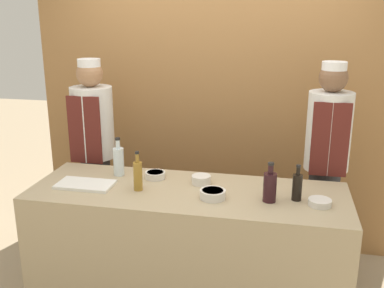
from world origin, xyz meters
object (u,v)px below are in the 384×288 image
at_px(sauce_bowl_purple, 155,175).
at_px(chef_left, 95,153).
at_px(sauce_bowl_green, 320,202).
at_px(bottle_wine, 270,186).
at_px(bottle_clear, 119,161).
at_px(chef_right, 326,166).
at_px(bottle_vinegar, 138,175).
at_px(bottle_soy, 297,186).
at_px(sauce_bowl_orange, 213,194).
at_px(cutting_board, 85,184).
at_px(sauce_bowl_white, 201,179).

relative_size(sauce_bowl_purple, chef_left, 0.08).
bearing_deg(sauce_bowl_green, bottle_wine, 179.55).
distance_m(bottle_clear, chef_right, 1.55).
relative_size(bottle_wine, bottle_vinegar, 0.95).
distance_m(bottle_soy, bottle_clear, 1.27).
xyz_separation_m(sauce_bowl_purple, bottle_clear, (-0.28, 0.01, 0.08)).
bearing_deg(bottle_clear, chef_right, 16.19).
relative_size(sauce_bowl_purple, chef_right, 0.08).
xyz_separation_m(sauce_bowl_green, bottle_soy, (-0.14, 0.06, 0.07)).
relative_size(sauce_bowl_orange, bottle_vinegar, 0.62).
bearing_deg(chef_right, bottle_wine, -119.76).
bearing_deg(bottle_vinegar, bottle_clear, 133.01).
distance_m(bottle_wine, chef_left, 1.62).
distance_m(sauce_bowl_green, bottle_soy, 0.17).
xyz_separation_m(sauce_bowl_orange, bottle_clear, (-0.74, 0.28, 0.08)).
bearing_deg(cutting_board, bottle_clear, 58.69).
xyz_separation_m(sauce_bowl_orange, bottle_wine, (0.36, 0.03, 0.07)).
height_order(sauce_bowl_green, sauce_bowl_white, sauce_bowl_white).
bearing_deg(chef_left, bottle_wine, -24.85).
xyz_separation_m(sauce_bowl_white, bottle_wine, (0.47, -0.21, 0.07)).
bearing_deg(chef_right, sauce_bowl_purple, -159.98).
relative_size(bottle_clear, chef_left, 0.17).
bearing_deg(sauce_bowl_orange, chef_left, 147.54).
xyz_separation_m(bottle_clear, bottle_vinegar, (0.23, -0.24, -0.01)).
distance_m(sauce_bowl_white, bottle_wine, 0.52).
relative_size(bottle_soy, bottle_vinegar, 0.87).
bearing_deg(bottle_soy, sauce_bowl_purple, 169.19).
relative_size(bottle_clear, bottle_vinegar, 1.05).
distance_m(sauce_bowl_white, sauce_bowl_purple, 0.34).
bearing_deg(chef_left, bottle_vinegar, -47.96).
bearing_deg(sauce_bowl_orange, bottle_soy, 9.12).
distance_m(sauce_bowl_green, sauce_bowl_orange, 0.66).
xyz_separation_m(bottle_wine, bottle_clear, (-1.09, 0.25, 0.01)).
bearing_deg(sauce_bowl_green, bottle_soy, 157.52).
relative_size(sauce_bowl_purple, bottle_clear, 0.51).
height_order(sauce_bowl_white, cutting_board, sauce_bowl_white).
distance_m(sauce_bowl_purple, bottle_wine, 0.85).
height_order(bottle_wine, bottle_vinegar, bottle_vinegar).
xyz_separation_m(sauce_bowl_orange, cutting_board, (-0.89, 0.03, -0.02)).
height_order(bottle_clear, chef_right, chef_right).
bearing_deg(sauce_bowl_orange, bottle_vinegar, 175.87).
bearing_deg(cutting_board, chef_left, 108.69).
xyz_separation_m(sauce_bowl_orange, chef_right, (0.75, 0.71, -0.00)).
xyz_separation_m(sauce_bowl_white, cutting_board, (-0.77, -0.20, -0.02)).
bearing_deg(sauce_bowl_purple, sauce_bowl_orange, -30.57).
bearing_deg(cutting_board, bottle_soy, 2.10).
relative_size(chef_left, chef_right, 0.99).
distance_m(bottle_wine, chef_right, 0.79).
height_order(sauce_bowl_white, bottle_clear, bottle_clear).
height_order(sauce_bowl_green, chef_left, chef_left).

